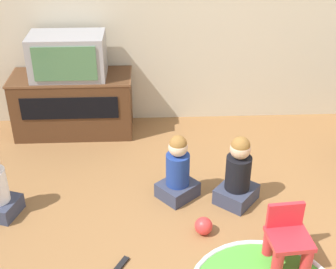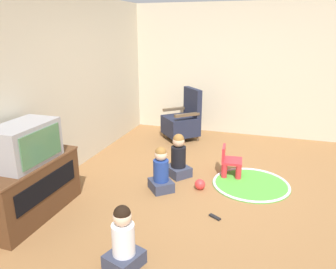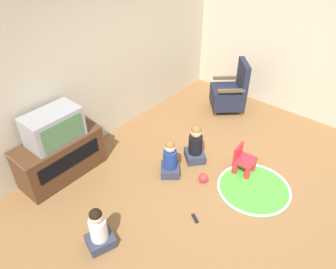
# 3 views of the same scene
# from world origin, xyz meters

# --- Properties ---
(ground_plane) EXTENTS (30.00, 30.00, 0.00)m
(ground_plane) POSITION_xyz_m (0.00, 0.00, 0.00)
(ground_plane) COLOR olive
(wall_back) EXTENTS (5.75, 0.12, 2.57)m
(wall_back) POSITION_xyz_m (-0.12, 2.29, 1.28)
(wall_back) COLOR beige
(wall_back) RESTS_ON ground_plane
(tv_cabinet) EXTENTS (1.26, 0.53, 0.66)m
(tv_cabinet) POSITION_xyz_m (-1.27, 1.95, 0.34)
(tv_cabinet) COLOR #4C2D19
(tv_cabinet) RESTS_ON ground_plane
(television) EXTENTS (0.75, 0.45, 0.45)m
(television) POSITION_xyz_m (-1.27, 1.93, 0.88)
(television) COLOR #939399
(television) RESTS_ON tv_cabinet
(yellow_kid_chair) EXTENTS (0.33, 0.31, 0.45)m
(yellow_kid_chair) POSITION_xyz_m (0.52, -0.09, 0.19)
(yellow_kid_chair) COLOR red
(yellow_kid_chair) RESTS_ON ground_plane
(child_watching_left) EXTENTS (0.42, 0.41, 0.61)m
(child_watching_left) POSITION_xyz_m (-0.22, 0.72, 0.27)
(child_watching_left) COLOR #33384C
(child_watching_left) RESTS_ON ground_plane
(child_watching_center) EXTENTS (0.43, 0.44, 0.64)m
(child_watching_center) POSITION_xyz_m (0.28, 0.63, 0.28)
(child_watching_center) COLOR #33384C
(child_watching_center) RESTS_ON ground_plane
(toy_ball) EXTENTS (0.14, 0.14, 0.14)m
(toy_ball) POSITION_xyz_m (-0.05, 0.23, 0.07)
(toy_ball) COLOR red
(toy_ball) RESTS_ON ground_plane
(remote_control) EXTENTS (0.11, 0.15, 0.02)m
(remote_control) POSITION_xyz_m (-0.69, -0.09, 0.01)
(remote_control) COLOR black
(remote_control) RESTS_ON ground_plane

